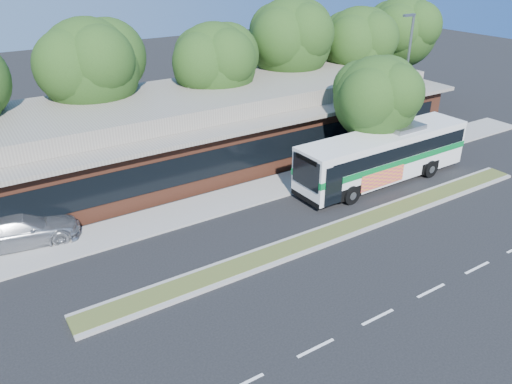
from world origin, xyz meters
The scene contains 13 objects.
ground centered at (0.00, 0.00, 0.00)m, with size 120.00×120.00×0.00m, color black.
median_strip centered at (0.00, 0.60, 0.07)m, with size 26.00×1.10×0.15m, color #475022.
sidewalk centered at (0.00, 6.40, 0.06)m, with size 44.00×2.60×0.12m, color gray.
plaza_building centered at (0.00, 12.99, 2.13)m, with size 33.20×11.20×4.45m.
lamp_post centered at (9.56, 6.00, 4.90)m, with size 0.93×0.18×9.07m.
tree_bg_b centered at (-6.57, 16.14, 6.14)m, with size 6.69×6.00×9.00m.
tree_bg_c centered at (1.40, 15.13, 5.59)m, with size 6.24×5.60×8.26m.
tree_bg_d centered at (8.45, 16.15, 6.42)m, with size 6.91×6.20×9.37m.
tree_bg_e centered at (14.42, 15.14, 5.74)m, with size 6.47×5.80×8.50m.
tree_bg_f centered at (20.43, 16.14, 6.06)m, with size 6.69×6.00×8.92m.
transit_bus centered at (6.05, 3.80, 1.81)m, with size 11.66×2.86×3.26m.
sedan centered at (-13.37, 7.80, 0.78)m, with size 2.18×5.36×1.55m, color #A5A7AC.
sidewalk_tree centered at (7.06, 5.64, 4.62)m, with size 5.60×5.03×7.02m.
Camera 1 is at (-14.88, -15.00, 12.60)m, focal length 35.00 mm.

